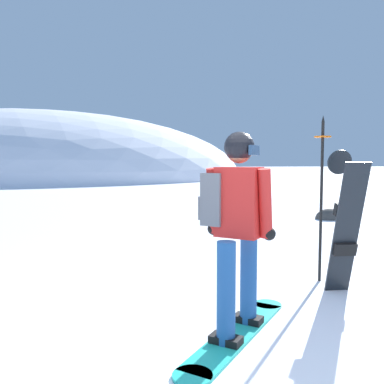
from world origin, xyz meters
name	(u,v)px	position (x,y,z in m)	size (l,w,h in m)	color
ground_plane	(252,364)	(0.00, 0.00, 0.00)	(300.00, 300.00, 0.00)	white
ridge_peak_main	(39,177)	(-11.34, 40.13, 0.00)	(41.60, 37.44, 13.18)	white
snowboarder_main	(235,227)	(-0.01, 0.51, 0.92)	(1.21, 1.53, 1.71)	#23B7A3
spare_snowboard	(346,222)	(1.43, 1.35, 0.81)	(0.28, 0.46, 1.61)	black
piste_marker_near	(322,188)	(1.39, 1.88, 1.16)	(0.20, 0.20, 2.03)	black
rock_dark	(330,219)	(4.10, 7.04, 0.00)	(0.77, 0.65, 0.54)	#4C4742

